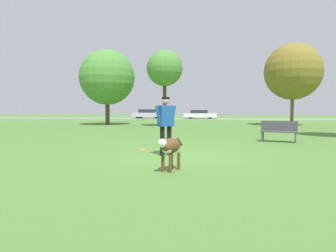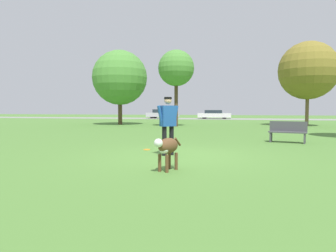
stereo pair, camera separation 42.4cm
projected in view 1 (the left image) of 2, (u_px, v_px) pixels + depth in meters
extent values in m
plane|color=#4C7A33|center=(177.00, 156.00, 8.43)|extent=(120.00, 120.00, 0.00)
cube|color=gray|center=(211.00, 119.00, 40.88)|extent=(120.00, 6.00, 0.01)
cylinder|color=black|center=(169.00, 141.00, 8.61)|extent=(0.18, 0.18, 0.83)
cylinder|color=black|center=(162.00, 141.00, 8.47)|extent=(0.18, 0.18, 0.83)
cube|color=#1E4C93|center=(166.00, 116.00, 8.50)|extent=(0.46, 0.46, 0.59)
cylinder|color=#1E4C93|center=(173.00, 116.00, 8.64)|extent=(0.21, 0.21, 0.60)
cylinder|color=#1E4C93|center=(159.00, 116.00, 8.36)|extent=(0.21, 0.21, 0.60)
sphere|color=tan|center=(166.00, 101.00, 8.48)|extent=(0.29, 0.29, 0.21)
cylinder|color=black|center=(166.00, 98.00, 8.47)|extent=(0.31, 0.31, 0.06)
ellipsoid|color=brown|center=(171.00, 146.00, 6.40)|extent=(0.52, 0.67, 0.33)
ellipsoid|color=white|center=(167.00, 149.00, 6.26)|extent=(0.28, 0.25, 0.18)
sphere|color=white|center=(162.00, 143.00, 6.09)|extent=(0.23, 0.23, 0.18)
cylinder|color=brown|center=(170.00, 164.00, 6.22)|extent=(0.09, 0.09, 0.37)
cylinder|color=brown|center=(163.00, 163.00, 6.31)|extent=(0.09, 0.09, 0.37)
cylinder|color=brown|center=(179.00, 161.00, 6.53)|extent=(0.09, 0.09, 0.37)
cylinder|color=brown|center=(171.00, 160.00, 6.62)|extent=(0.09, 0.09, 0.37)
cylinder|color=brown|center=(180.00, 142.00, 6.73)|extent=(0.13, 0.24, 0.21)
cylinder|color=orange|center=(143.00, 150.00, 9.66)|extent=(0.22, 0.22, 0.02)
torus|color=orange|center=(143.00, 150.00, 9.66)|extent=(0.22, 0.22, 0.02)
cylinder|color=#4C3826|center=(165.00, 104.00, 22.80)|extent=(0.27, 0.27, 3.41)
sphere|color=#4C8938|center=(165.00, 68.00, 22.64)|extent=(2.73, 2.73, 2.73)
cylinder|color=#4C3826|center=(108.00, 111.00, 25.26)|extent=(0.35, 0.35, 2.26)
sphere|color=#4C8938|center=(107.00, 77.00, 25.10)|extent=(4.62, 4.62, 4.62)
cylinder|color=brown|center=(292.00, 109.00, 23.88)|extent=(0.26, 0.26, 2.63)
sphere|color=olive|center=(293.00, 72.00, 23.72)|extent=(4.47, 4.47, 4.47)
cube|color=#B7B7BC|center=(149.00, 115.00, 42.57)|extent=(4.54, 1.83, 0.58)
cube|color=#232D38|center=(148.00, 111.00, 42.56)|extent=(2.36, 1.57, 0.48)
cylinder|color=black|center=(159.00, 116.00, 43.11)|extent=(0.68, 0.20, 0.68)
cylinder|color=black|center=(157.00, 116.00, 41.57)|extent=(0.68, 0.20, 0.68)
cylinder|color=black|center=(141.00, 116.00, 43.59)|extent=(0.68, 0.20, 0.68)
cylinder|color=black|center=(138.00, 116.00, 42.05)|extent=(0.68, 0.20, 0.68)
cube|color=white|center=(200.00, 115.00, 41.32)|extent=(4.51, 1.91, 0.55)
cube|color=#232D38|center=(199.00, 112.00, 41.31)|extent=(2.36, 1.61, 0.44)
cylinder|color=black|center=(210.00, 116.00, 41.90)|extent=(0.60, 0.21, 0.59)
cylinder|color=black|center=(210.00, 117.00, 40.35)|extent=(0.60, 0.21, 0.59)
cylinder|color=black|center=(191.00, 116.00, 42.30)|extent=(0.60, 0.21, 0.59)
cylinder|color=black|center=(190.00, 117.00, 40.75)|extent=(0.60, 0.21, 0.59)
cube|color=#47474C|center=(279.00, 132.00, 11.98)|extent=(1.46, 0.74, 0.05)
cube|color=#47474C|center=(279.00, 126.00, 12.13)|extent=(1.37, 0.40, 0.40)
cube|color=#47474C|center=(295.00, 138.00, 11.74)|extent=(0.15, 0.36, 0.39)
cube|color=#47474C|center=(262.00, 137.00, 12.25)|extent=(0.15, 0.36, 0.39)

